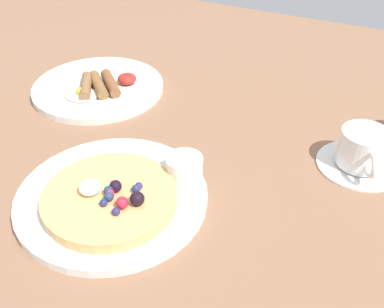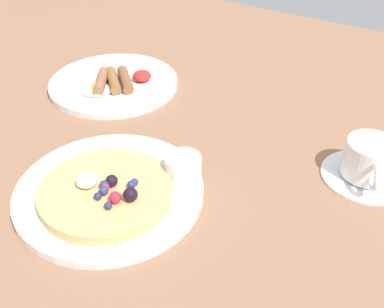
{
  "view_description": "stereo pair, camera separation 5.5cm",
  "coord_description": "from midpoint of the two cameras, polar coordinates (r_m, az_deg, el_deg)",
  "views": [
    {
      "loc": [
        26.74,
        -45.75,
        43.69
      ],
      "look_at": [
        3.58,
        1.58,
        4.0
      ],
      "focal_mm": 41.78,
      "sensor_mm": 36.0,
      "label": 1
    },
    {
      "loc": [
        31.52,
        -43.09,
        43.69
      ],
      "look_at": [
        3.58,
        1.58,
        4.0
      ],
      "focal_mm": 41.78,
      "sensor_mm": 36.0,
      "label": 2
    }
  ],
  "objects": [
    {
      "name": "pancake_plate",
      "position": [
        0.65,
        -12.54,
        -5.46
      ],
      "size": [
        27.13,
        27.13,
        1.38
      ],
      "primitive_type": "cylinder",
      "color": "white",
      "rests_on": "ground_plane"
    },
    {
      "name": "ground_plane",
      "position": [
        0.7,
        -5.47,
        -3.6
      ],
      "size": [
        184.92,
        151.66,
        3.0
      ],
      "primitive_type": "cube",
      "color": "#8A6247"
    },
    {
      "name": "fried_breakfast",
      "position": [
        0.9,
        -13.37,
        8.48
      ],
      "size": [
        10.73,
        12.87,
        2.26
      ],
      "color": "brown",
      "rests_on": "breakfast_plate"
    },
    {
      "name": "breakfast_plate",
      "position": [
        0.93,
        -13.55,
        8.21
      ],
      "size": [
        25.89,
        25.89,
        1.28
      ],
      "primitive_type": "cylinder",
      "color": "white",
      "rests_on": "ground_plane"
    },
    {
      "name": "pancake_with_berries",
      "position": [
        0.63,
        -12.95,
        -5.55
      ],
      "size": [
        18.48,
        18.48,
        3.65
      ],
      "color": "#E2AF6A",
      "rests_on": "pancake_plate"
    },
    {
      "name": "coffee_cup",
      "position": [
        0.72,
        19.02,
        0.7
      ],
      "size": [
        7.37,
        10.02,
        5.64
      ],
      "color": "white",
      "rests_on": "coffee_saucer"
    },
    {
      "name": "syrup_ramekin",
      "position": [
        0.65,
        -3.36,
        -1.76
      ],
      "size": [
        5.39,
        5.39,
        3.37
      ],
      "color": "white",
      "rests_on": "pancake_plate"
    },
    {
      "name": "coffee_saucer",
      "position": [
        0.74,
        18.49,
        -1.28
      ],
      "size": [
        12.88,
        12.88,
        0.73
      ],
      "primitive_type": "cylinder",
      "color": "white",
      "rests_on": "ground_plane"
    }
  ]
}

